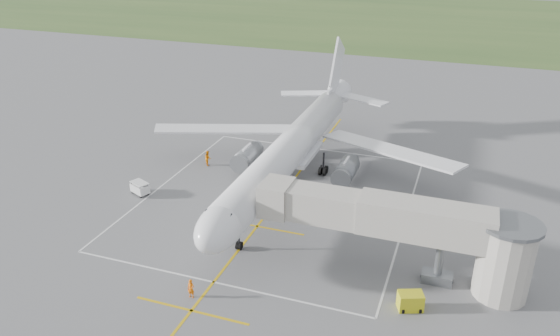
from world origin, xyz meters
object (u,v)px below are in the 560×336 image
(jet_bridge, at_px, (415,229))
(ramp_worker_nose, at_px, (191,289))
(gpu_unit, at_px, (410,301))
(airliner, at_px, (291,149))
(baggage_cart, at_px, (140,188))
(ramp_worker_wing, at_px, (208,158))

(jet_bridge, relative_size, ramp_worker_nose, 13.92)
(gpu_unit, bearing_deg, ramp_worker_nose, 173.48)
(airliner, bearing_deg, ramp_worker_nose, -91.98)
(ramp_worker_nose, bearing_deg, baggage_cart, 134.40)
(baggage_cart, xyz_separation_m, ramp_worker_wing, (3.56, 9.94, 0.20))
(ramp_worker_wing, bearing_deg, ramp_worker_nose, 164.19)
(gpu_unit, relative_size, ramp_worker_wing, 1.18)
(gpu_unit, xyz_separation_m, ramp_worker_nose, (-17.12, -4.58, 0.12))
(ramp_worker_wing, bearing_deg, baggage_cart, 120.79)
(airliner, bearing_deg, gpu_unit, -48.79)
(baggage_cart, height_order, ramp_worker_nose, ramp_worker_nose)
(gpu_unit, height_order, ramp_worker_wing, ramp_worker_wing)
(gpu_unit, bearing_deg, jet_bridge, 76.25)
(jet_bridge, relative_size, baggage_cart, 9.50)
(airliner, xyz_separation_m, ramp_worker_wing, (-11.60, 1.40, -3.43))
(jet_bridge, bearing_deg, baggage_cart, 169.52)
(airliner, bearing_deg, baggage_cart, -150.61)
(airliner, xyz_separation_m, gpu_unit, (16.32, -18.63, -3.67))
(jet_bridge, bearing_deg, ramp_worker_nose, -151.55)
(airliner, height_order, ramp_worker_nose, airliner)
(gpu_unit, height_order, ramp_worker_nose, ramp_worker_nose)
(airliner, xyz_separation_m, baggage_cart, (-15.16, -8.54, -3.63))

